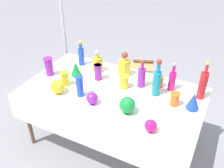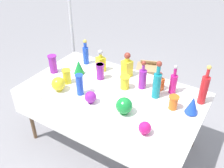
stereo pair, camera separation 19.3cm
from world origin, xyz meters
name	(u,v)px [view 2 (the right image)]	position (x,y,z in m)	size (l,w,h in m)	color
ground_plane	(112,141)	(0.00, 0.00, 0.00)	(40.00, 40.00, 0.00)	gray
display_table	(110,97)	(0.00, -0.03, 0.71)	(1.92, 1.11, 0.76)	white
tall_bottle_0	(143,78)	(0.24, 0.24, 0.89)	(0.08, 0.08, 0.33)	purple
tall_bottle_1	(157,83)	(0.43, 0.16, 0.93)	(0.08, 0.08, 0.42)	teal
tall_bottle_2	(173,83)	(0.55, 0.33, 0.88)	(0.08, 0.08, 0.33)	#C61972
tall_bottle_3	(86,54)	(-0.62, 0.36, 0.90)	(0.07, 0.07, 0.33)	blue
tall_bottle_4	(204,89)	(0.87, 0.31, 0.93)	(0.08, 0.08, 0.43)	red
square_decanter_0	(159,83)	(0.41, 0.30, 0.85)	(0.10, 0.10, 0.22)	orange
square_decanter_1	(127,66)	(-0.03, 0.37, 0.89)	(0.13, 0.13, 0.30)	yellow
square_decanter_2	(101,63)	(-0.35, 0.31, 0.87)	(0.12, 0.12, 0.28)	yellow
slender_vase_0	(100,71)	(-0.26, 0.16, 0.86)	(0.10, 0.10, 0.19)	purple
slender_vase_1	(80,84)	(-0.27, -0.21, 0.88)	(0.08, 0.08, 0.24)	blue
slender_vase_2	(125,82)	(0.08, 0.13, 0.84)	(0.11, 0.11, 0.15)	yellow
slender_vase_3	(173,102)	(0.65, 0.07, 0.84)	(0.10, 0.10, 0.14)	orange
slender_vase_4	(53,63)	(-0.82, -0.02, 0.88)	(0.11, 0.11, 0.22)	purple
slender_vase_5	(67,76)	(-0.53, -0.11, 0.85)	(0.10, 0.10, 0.17)	yellow
fluted_vase_0	(79,67)	(-0.53, 0.11, 0.85)	(0.13, 0.13, 0.17)	#198C38
fluted_vase_1	(192,105)	(0.83, 0.10, 0.86)	(0.13, 0.13, 0.19)	blue
round_bowl_0	(145,128)	(0.57, -0.38, 0.82)	(0.11, 0.11, 0.12)	#C61972
round_bowl_1	(58,84)	(-0.50, -0.28, 0.84)	(0.15, 0.15, 0.16)	yellow
round_bowl_2	(91,97)	(-0.08, -0.27, 0.83)	(0.12, 0.12, 0.13)	purple
round_bowl_3	(124,106)	(0.28, -0.24, 0.85)	(0.16, 0.16, 0.17)	#198C38
price_tag_left	(39,97)	(-0.57, -0.51, 0.78)	(0.05, 0.01, 0.05)	white
cardboard_box_behind_left	(148,77)	(-0.15, 1.33, 0.19)	(0.45, 0.40, 0.46)	tan
canopy_pole	(72,29)	(-1.13, 0.73, 1.00)	(0.18, 0.18, 2.52)	silver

